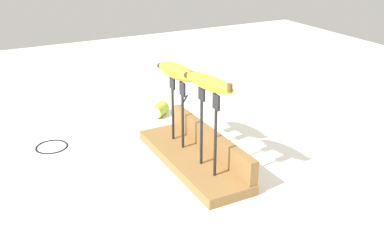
# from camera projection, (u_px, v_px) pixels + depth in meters

# --- Properties ---
(ground_plane) EXTENTS (3.00, 3.00, 0.00)m
(ground_plane) POSITION_uv_depth(u_px,v_px,m) (192.00, 164.00, 1.19)
(ground_plane) COLOR white
(wooden_board) EXTENTS (0.41, 0.13, 0.03)m
(wooden_board) POSITION_uv_depth(u_px,v_px,m) (192.00, 160.00, 1.18)
(wooden_board) COLOR olive
(wooden_board) RESTS_ON ground
(board_backstop) EXTENTS (0.40, 0.02, 0.06)m
(board_backstop) POSITION_uv_depth(u_px,v_px,m) (210.00, 140.00, 1.19)
(board_backstop) COLOR olive
(board_backstop) RESTS_ON wooden_board
(fork_stand_left) EXTENTS (0.09, 0.01, 0.18)m
(fork_stand_left) POSITION_uv_depth(u_px,v_px,m) (176.00, 106.00, 1.20)
(fork_stand_left) COLOR black
(fork_stand_left) RESTS_ON wooden_board
(fork_stand_right) EXTENTS (0.09, 0.01, 0.21)m
(fork_stand_right) POSITION_uv_depth(u_px,v_px,m) (207.00, 124.00, 1.06)
(fork_stand_right) COLOR black
(fork_stand_right) RESTS_ON wooden_board
(banana_raised_left) EXTENTS (0.16, 0.07, 0.04)m
(banana_raised_left) POSITION_uv_depth(u_px,v_px,m) (175.00, 72.00, 1.16)
(banana_raised_left) COLOR gold
(banana_raised_left) RESTS_ON fork_stand_left
(banana_raised_right) EXTENTS (0.17, 0.07, 0.04)m
(banana_raised_right) POSITION_uv_depth(u_px,v_px,m) (207.00, 83.00, 1.02)
(banana_raised_right) COLOR yellow
(banana_raised_right) RESTS_ON fork_stand_right
(fork_fallen_near) EXTENTS (0.16, 0.13, 0.01)m
(fork_fallen_near) POSITION_uv_depth(u_px,v_px,m) (180.00, 106.00, 1.56)
(fork_fallen_near) COLOR black
(fork_fallen_near) RESTS_ON ground
(banana_chunk_near) EXTENTS (0.07, 0.07, 0.04)m
(banana_chunk_near) POSITION_uv_depth(u_px,v_px,m) (159.00, 110.00, 1.48)
(banana_chunk_near) COLOR #B2C138
(banana_chunk_near) RESTS_ON ground
(wire_coil) EXTENTS (0.09, 0.09, 0.01)m
(wire_coil) POSITION_uv_depth(u_px,v_px,m) (52.00, 146.00, 1.28)
(wire_coil) COLOR black
(wire_coil) RESTS_ON ground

